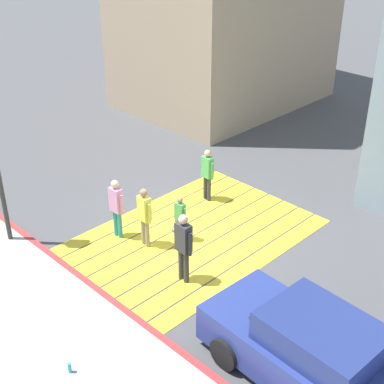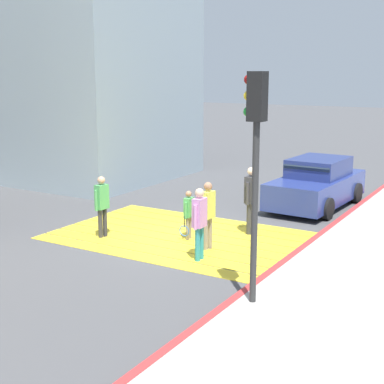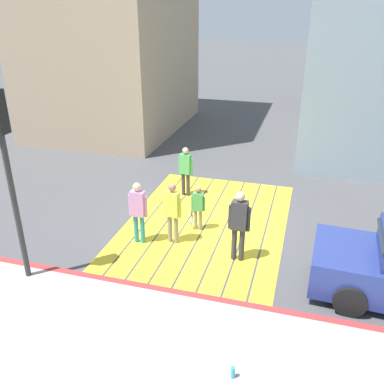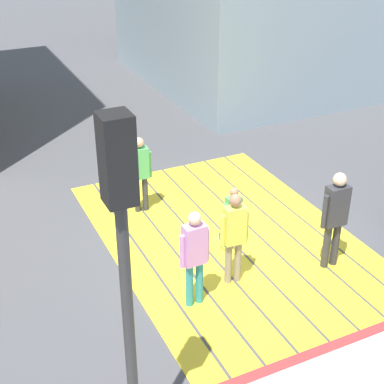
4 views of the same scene
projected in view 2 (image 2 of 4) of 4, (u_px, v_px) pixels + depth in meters
The scene contains 11 objects.
ground_plane at pixel (179, 236), 14.75m from camera, with size 120.00×120.00×0.00m, color #4C4C4F.
crosswalk_stripes at pixel (179, 236), 14.75m from camera, with size 6.40×4.35×0.01m.
curb_painted at pixel (296, 254), 13.10m from camera, with size 0.16×40.00×0.13m, color #BC3333.
building_far_south at pixel (76, 56), 22.73m from camera, with size 8.00×7.04×9.75m.
car_parked_near_curb at pixel (317, 184), 17.83m from camera, with size 2.15×4.39×1.57m.
traffic_light_corner at pixel (255, 142), 9.64m from camera, with size 0.39×0.28×4.24m.
pedestrian_adult_lead at pixel (208, 211), 13.47m from camera, with size 0.24×0.49×1.66m.
pedestrian_adult_trailing at pixel (251, 195), 14.75m from camera, with size 0.24×0.53×1.81m.
pedestrian_adult_side at pixel (102, 202), 14.47m from camera, with size 0.24×0.47×1.62m.
pedestrian_teen_behind at pixel (199, 219), 12.65m from camera, with size 0.23×0.49×1.69m.
pedestrian_child_with_racket at pixel (188, 212), 14.29m from camera, with size 0.28×0.40×1.28m.
Camera 2 is at (-7.59, 11.99, 4.21)m, focal length 52.40 mm.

